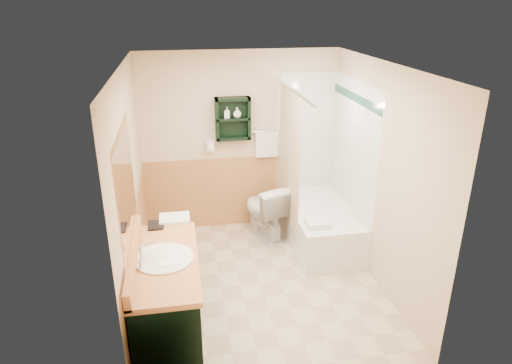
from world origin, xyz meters
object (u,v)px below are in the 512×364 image
object	(u,v)px
toilet	(265,211)
soap_bottle_b	(237,114)
vanity_book	(147,217)
soap_bottle_a	(227,115)
wall_shelf	(233,119)
vanity	(168,300)
bathtub	(320,225)
hair_dryer	(210,146)

from	to	relation	value
toilet	soap_bottle_b	size ratio (longest dim) A/B	5.79
vanity_book	soap_bottle_b	xyz separation A→B (m)	(1.12, 1.48, 0.65)
vanity_book	soap_bottle_a	xyz separation A→B (m)	(0.99, 1.48, 0.63)
toilet	soap_bottle_b	bearing A→B (deg)	-66.12
wall_shelf	soap_bottle_b	size ratio (longest dim) A/B	4.18
vanity	bathtub	world-z (taller)	vanity
vanity	bathtub	size ratio (longest dim) A/B	0.90
toilet	soap_bottle_a	bearing A→B (deg)	-55.93
bathtub	vanity_book	xyz separation A→B (m)	(-2.08, -0.85, 0.71)
wall_shelf	vanity_book	size ratio (longest dim) A/B	2.60
hair_dryer	soap_bottle_a	world-z (taller)	soap_bottle_a
bathtub	soap_bottle_a	xyz separation A→B (m)	(-1.10, 0.63, 1.34)
wall_shelf	soap_bottle_a	world-z (taller)	wall_shelf
vanity_book	soap_bottle_a	distance (m)	1.89
toilet	soap_bottle_a	distance (m)	1.34
vanity	soap_bottle_a	world-z (taller)	soap_bottle_a
vanity_book	soap_bottle_a	bearing A→B (deg)	55.56
soap_bottle_a	hair_dryer	bearing A→B (deg)	172.48
wall_shelf	hair_dryer	xyz separation A→B (m)	(-0.30, 0.02, -0.35)
vanity	bathtub	xyz separation A→B (m)	(1.92, 1.50, -0.17)
bathtub	vanity_book	size ratio (longest dim) A/B	7.09
wall_shelf	bathtub	distance (m)	1.77
wall_shelf	vanity_book	world-z (taller)	wall_shelf
toilet	soap_bottle_a	size ratio (longest dim) A/B	5.46
vanity_book	soap_bottle_b	world-z (taller)	soap_bottle_b
vanity	vanity_book	xyz separation A→B (m)	(-0.17, 0.65, 0.54)
hair_dryer	toilet	bearing A→B (deg)	-28.58
wall_shelf	toilet	distance (m)	1.28
soap_bottle_b	soap_bottle_a	bearing A→B (deg)	180.00
hair_dryer	bathtub	size ratio (longest dim) A/B	0.16
soap_bottle_b	vanity_book	bearing A→B (deg)	-126.99
vanity	vanity_book	world-z (taller)	vanity_book
bathtub	soap_bottle_a	size ratio (longest dim) A/B	10.75
soap_bottle_a	vanity	bearing A→B (deg)	-111.07
hair_dryer	soap_bottle_a	size ratio (longest dim) A/B	1.72
hair_dryer	vanity	world-z (taller)	hair_dryer
toilet	vanity_book	xyz separation A→B (m)	(-1.42, -1.15, 0.59)
bathtub	vanity_book	distance (m)	2.36
bathtub	soap_bottle_b	size ratio (longest dim) A/B	11.41
hair_dryer	wall_shelf	bearing A→B (deg)	-4.76
toilet	vanity_book	distance (m)	1.92
wall_shelf	vanity	world-z (taller)	wall_shelf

